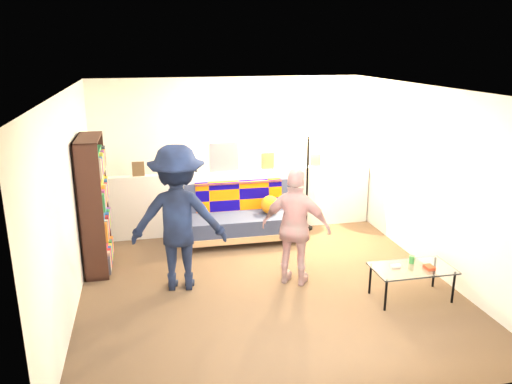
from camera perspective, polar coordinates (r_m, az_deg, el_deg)
ground at (r=6.53m, az=0.78°, el=-9.85°), size 5.00×5.00×0.00m
room_shell at (r=6.43m, az=-0.14°, el=5.49°), size 4.60×5.05×2.45m
half_wall_ledge at (r=7.98m, az=-2.21°, el=-1.01°), size 4.45×0.15×1.00m
ledge_decor at (r=7.75m, az=-3.88°, el=3.61°), size 2.97×0.02×0.45m
futon_sofa at (r=7.69m, az=-1.53°, el=-2.82°), size 1.79×0.88×0.76m
bookshelf at (r=6.88m, az=-18.00°, el=-1.83°), size 0.30×0.89×1.78m
coffee_table at (r=6.19m, az=17.48°, el=-8.44°), size 0.95×0.53×0.49m
floor_lamp at (r=7.95m, az=5.90°, el=3.55°), size 0.37×0.30×1.60m
person_left at (r=6.07m, az=-8.88°, el=-2.98°), size 1.24×0.83×1.79m
person_right at (r=6.16m, az=4.58°, el=-4.09°), size 0.93×0.75×1.48m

